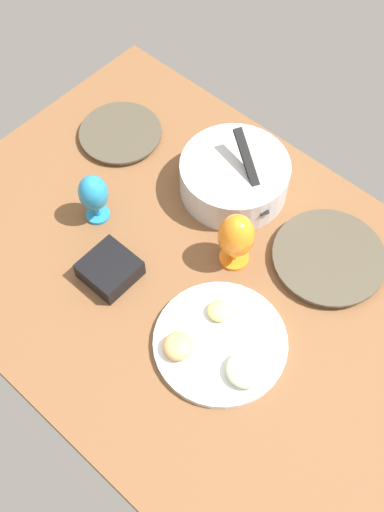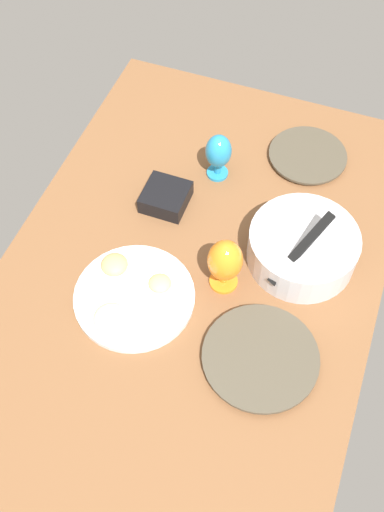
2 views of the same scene
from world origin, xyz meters
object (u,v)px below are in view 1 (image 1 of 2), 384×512
at_px(fruit_platter, 220,345).
at_px(square_bowl_black, 110,269).
at_px(hurricane_glass_orange, 236,237).
at_px(hurricane_glass_blue, 94,194).
at_px(mixing_bowl, 234,176).
at_px(dinner_plate_left, 121,134).
at_px(dinner_plate_right, 329,258).

xyz_separation_m(fruit_platter, square_bowl_black, (-0.35, -0.04, 0.01)).
distance_m(hurricane_glass_orange, square_bowl_black, 0.34).
xyz_separation_m(hurricane_glass_orange, hurricane_glass_blue, (-0.37, -0.14, -0.01)).
bearing_deg(hurricane_glass_blue, mixing_bowl, 55.89).
bearing_deg(hurricane_glass_blue, dinner_plate_left, 123.12).
bearing_deg(fruit_platter, dinner_plate_right, 82.25).
relative_size(mixing_bowl, square_bowl_black, 2.37).
distance_m(mixing_bowl, square_bowl_black, 0.44).
bearing_deg(dinner_plate_right, hurricane_glass_blue, -151.29).
relative_size(dinner_plate_right, fruit_platter, 0.91).
bearing_deg(dinner_plate_right, square_bowl_black, -133.72).
bearing_deg(dinner_plate_left, square_bowl_black, -47.69).
distance_m(dinner_plate_left, hurricane_glass_blue, 0.31).
height_order(dinner_plate_right, mixing_bowl, mixing_bowl).
xyz_separation_m(mixing_bowl, hurricane_glass_orange, (0.15, -0.18, 0.05)).
distance_m(dinner_plate_right, hurricane_glass_blue, 0.64).
bearing_deg(hurricane_glass_orange, dinner_plate_right, 40.57).
distance_m(hurricane_glass_blue, square_bowl_black, 0.21).
distance_m(dinner_plate_left, hurricane_glass_orange, 0.55).
bearing_deg(hurricane_glass_orange, mixing_bowl, 130.41).
height_order(fruit_platter, hurricane_glass_orange, hurricane_glass_orange).
xyz_separation_m(dinner_plate_left, hurricane_glass_orange, (0.53, -0.10, 0.09)).
bearing_deg(fruit_platter, square_bowl_black, -174.18).
xyz_separation_m(dinner_plate_right, square_bowl_black, (-0.40, -0.42, 0.02)).
bearing_deg(mixing_bowl, square_bowl_black, -97.38).
height_order(dinner_plate_left, hurricane_glass_orange, hurricane_glass_orange).
distance_m(fruit_platter, square_bowl_black, 0.35).
bearing_deg(hurricane_glass_blue, fruit_platter, -8.22).
distance_m(mixing_bowl, fruit_platter, 0.49).
bearing_deg(dinner_plate_left, fruit_platter, -25.63).
height_order(hurricane_glass_blue, square_bowl_black, hurricane_glass_blue).
distance_m(dinner_plate_left, mixing_bowl, 0.39).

